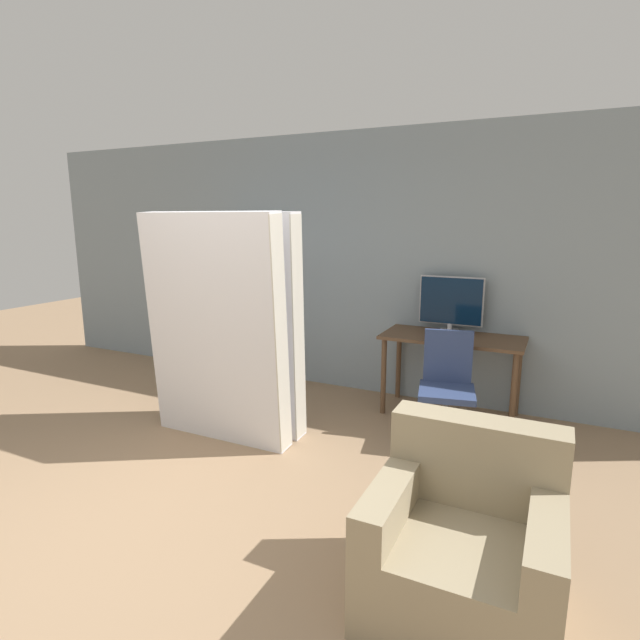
{
  "coord_description": "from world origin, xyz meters",
  "views": [
    {
      "loc": [
        2.15,
        -1.71,
        1.83
      ],
      "look_at": [
        0.49,
        1.74,
        1.05
      ],
      "focal_mm": 28.0,
      "sensor_mm": 36.0,
      "label": 1
    }
  ],
  "objects": [
    {
      "name": "armchair",
      "position": [
        1.86,
        0.49,
        0.32
      ],
      "size": [
        0.85,
        0.8,
        0.85
      ],
      "color": "gray",
      "rests_on": "ground"
    },
    {
      "name": "ground_plane",
      "position": [
        0.0,
        0.0,
        0.0
      ],
      "size": [
        16.0,
        16.0,
        0.0
      ],
      "primitive_type": "plane",
      "color": "#937556"
    },
    {
      "name": "wall_back",
      "position": [
        0.0,
        3.19,
        1.35
      ],
      "size": [
        8.0,
        0.06,
        2.7
      ],
      "color": "gray",
      "rests_on": "ground"
    },
    {
      "name": "mattress_far",
      "position": [
        -0.32,
        1.75,
        0.94
      ],
      "size": [
        1.25,
        0.24,
        1.89
      ],
      "color": "silver",
      "rests_on": "ground"
    },
    {
      "name": "mattress_near",
      "position": [
        -0.32,
        1.47,
        0.94
      ],
      "size": [
        1.25,
        0.29,
        1.89
      ],
      "color": "silver",
      "rests_on": "ground"
    },
    {
      "name": "office_chair",
      "position": [
        1.4,
        2.24,
        0.37
      ],
      "size": [
        0.52,
        0.52,
        0.92
      ],
      "color": "#4C4C51",
      "rests_on": "ground"
    },
    {
      "name": "monitor",
      "position": [
        1.24,
        3.04,
        1.05
      ],
      "size": [
        0.6,
        0.19,
        0.53
      ],
      "color": "#B7B7BC",
      "rests_on": "desk"
    },
    {
      "name": "desk",
      "position": [
        1.31,
        2.85,
        0.66
      ],
      "size": [
        1.27,
        0.6,
        0.76
      ],
      "color": "brown",
      "rests_on": "ground"
    },
    {
      "name": "bookshelf",
      "position": [
        -1.12,
        3.05,
        0.87
      ],
      "size": [
        0.61,
        0.27,
        1.76
      ],
      "color": "beige",
      "rests_on": "ground"
    }
  ]
}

